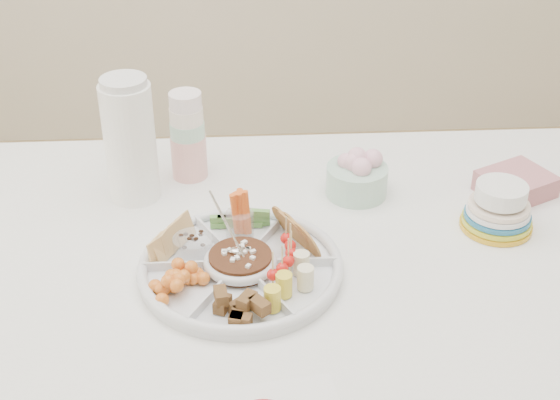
{
  "coord_description": "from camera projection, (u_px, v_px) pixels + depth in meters",
  "views": [
    {
      "loc": [
        -0.07,
        -1.24,
        1.66
      ],
      "look_at": [
        0.0,
        0.04,
        0.86
      ],
      "focal_mm": 50.0,
      "sensor_mm": 36.0,
      "label": 1
    }
  ],
  "objects": [
    {
      "name": "tortillas",
      "position": [
        298.0,
        234.0,
        1.51
      ],
      "size": [
        0.1,
        0.1,
        0.06
      ],
      "primitive_type": null,
      "rotation": [
        0.0,
        0.0,
        -0.01
      ],
      "color": "#A4682F",
      "rests_on": "party_tray"
    },
    {
      "name": "flower_bowl",
      "position": [
        357.0,
        174.0,
        1.7
      ],
      "size": [
        0.17,
        0.17,
        0.1
      ],
      "primitive_type": "cylinder",
      "rotation": [
        0.0,
        0.0,
        -0.32
      ],
      "color": "#9BB8A4",
      "rests_on": "dining_table"
    },
    {
      "name": "plate_stack",
      "position": [
        499.0,
        208.0,
        1.58
      ],
      "size": [
        0.18,
        0.18,
        0.09
      ],
      "primitive_type": "cylinder",
      "rotation": [
        0.0,
        0.0,
        0.24
      ],
      "color": "#F8C052",
      "rests_on": "dining_table"
    },
    {
      "name": "party_tray",
      "position": [
        241.0,
        265.0,
        1.46
      ],
      "size": [
        0.38,
        0.38,
        0.04
      ],
      "primitive_type": "cylinder",
      "rotation": [
        0.0,
        0.0,
        -0.01
      ],
      "color": "silver",
      "rests_on": "dining_table"
    },
    {
      "name": "cherries",
      "position": [
        178.0,
        282.0,
        1.4
      ],
      "size": [
        0.11,
        0.11,
        0.05
      ],
      "primitive_type": null,
      "rotation": [
        0.0,
        0.0,
        -0.01
      ],
      "color": "orange",
      "rests_on": "party_tray"
    },
    {
      "name": "dining_table",
      "position": [
        280.0,
        393.0,
        1.73
      ],
      "size": [
        1.52,
        1.02,
        0.76
      ],
      "primitive_type": "cube",
      "color": "white",
      "rests_on": "floor"
    },
    {
      "name": "cup_stack",
      "position": [
        187.0,
        132.0,
        1.73
      ],
      "size": [
        0.09,
        0.09,
        0.22
      ],
      "primitive_type": "cylinder",
      "rotation": [
        0.0,
        0.0,
        0.17
      ],
      "color": "white",
      "rests_on": "dining_table"
    },
    {
      "name": "pita_raisins",
      "position": [
        182.0,
        237.0,
        1.5
      ],
      "size": [
        0.11,
        0.11,
        0.06
      ],
      "primitive_type": null,
      "rotation": [
        0.0,
        0.0,
        -0.01
      ],
      "color": "tan",
      "rests_on": "party_tray"
    },
    {
      "name": "bean_dip",
      "position": [
        240.0,
        261.0,
        1.46
      ],
      "size": [
        0.12,
        0.12,
        0.04
      ],
      "primitive_type": "cylinder",
      "rotation": [
        0.0,
        0.0,
        -0.01
      ],
      "color": "#3A180F",
      "rests_on": "party_tray"
    },
    {
      "name": "banana_tomato",
      "position": [
        303.0,
        268.0,
        1.39
      ],
      "size": [
        0.1,
        0.1,
        0.08
      ],
      "primitive_type": null,
      "rotation": [
        0.0,
        0.0,
        -0.01
      ],
      "color": "#D5D473",
      "rests_on": "party_tray"
    },
    {
      "name": "granola_chunks",
      "position": [
        241.0,
        303.0,
        1.35
      ],
      "size": [
        0.1,
        0.1,
        0.04
      ],
      "primitive_type": null,
      "rotation": [
        0.0,
        0.0,
        -0.01
      ],
      "color": "#4B2A10",
      "rests_on": "party_tray"
    },
    {
      "name": "carrot_cucumber",
      "position": [
        240.0,
        209.0,
        1.55
      ],
      "size": [
        0.11,
        0.11,
        0.1
      ],
      "primitive_type": null,
      "rotation": [
        0.0,
        0.0,
        -0.01
      ],
      "color": "orange",
      "rests_on": "party_tray"
    },
    {
      "name": "thermos",
      "position": [
        130.0,
        138.0,
        1.64
      ],
      "size": [
        0.13,
        0.13,
        0.28
      ],
      "primitive_type": "cylinder",
      "rotation": [
        0.0,
        0.0,
        0.18
      ],
      "color": "white",
      "rests_on": "dining_table"
    },
    {
      "name": "napkin_stack",
      "position": [
        516.0,
        184.0,
        1.71
      ],
      "size": [
        0.18,
        0.18,
        0.05
      ],
      "primitive_type": "cube",
      "rotation": [
        0.0,
        0.0,
        0.46
      ],
      "color": "#B86F75",
      "rests_on": "dining_table"
    }
  ]
}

